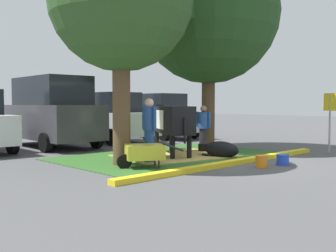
{
  "coord_description": "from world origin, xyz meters",
  "views": [
    {
      "loc": [
        -8.59,
        -6.57,
        1.57
      ],
      "look_at": [
        -0.29,
        2.07,
        0.9
      ],
      "focal_mm": 42.98,
      "sensor_mm": 36.0,
      "label": 1
    }
  ],
  "objects_px": {
    "person_visitor_near": "(149,128)",
    "suv_dark_grey": "(52,112)",
    "cow_holstein": "(171,120)",
    "parking_sign": "(330,111)",
    "shade_tree_left": "(121,0)",
    "shade_tree_right": "(209,14)",
    "person_handler": "(203,127)",
    "bucket_orange": "(261,161)",
    "bucket_blue": "(283,159)",
    "sedan_red": "(111,118)",
    "calf_lying": "(220,150)",
    "wheelbarrow": "(144,152)",
    "sedan_silver": "(159,116)"
  },
  "relations": [
    {
      "from": "sedan_red",
      "to": "bucket_orange",
      "type": "bearing_deg",
      "value": -99.42
    },
    {
      "from": "calf_lying",
      "to": "bucket_blue",
      "type": "distance_m",
      "value": 2.0
    },
    {
      "from": "cow_holstein",
      "to": "parking_sign",
      "type": "relative_size",
      "value": 1.54
    },
    {
      "from": "person_visitor_near",
      "to": "suv_dark_grey",
      "type": "relative_size",
      "value": 0.37
    },
    {
      "from": "shade_tree_right",
      "to": "bucket_orange",
      "type": "relative_size",
      "value": 22.79
    },
    {
      "from": "parking_sign",
      "to": "sedan_red",
      "type": "xyz_separation_m",
      "value": [
        -2.82,
        7.93,
        -0.36
      ]
    },
    {
      "from": "cow_holstein",
      "to": "parking_sign",
      "type": "xyz_separation_m",
      "value": [
        4.18,
        -2.98,
        0.26
      ]
    },
    {
      "from": "cow_holstein",
      "to": "person_handler",
      "type": "xyz_separation_m",
      "value": [
        1.35,
        -0.12,
        -0.28
      ]
    },
    {
      "from": "person_handler",
      "to": "suv_dark_grey",
      "type": "xyz_separation_m",
      "value": [
        -2.7,
        4.93,
        0.47
      ]
    },
    {
      "from": "calf_lying",
      "to": "sedan_silver",
      "type": "height_order",
      "value": "sedan_silver"
    },
    {
      "from": "calf_lying",
      "to": "bucket_blue",
      "type": "bearing_deg",
      "value": -88.88
    },
    {
      "from": "person_visitor_near",
      "to": "bucket_blue",
      "type": "xyz_separation_m",
      "value": [
        2.27,
        -2.57,
        -0.78
      ]
    },
    {
      "from": "person_visitor_near",
      "to": "sedan_red",
      "type": "xyz_separation_m",
      "value": [
        2.89,
        5.7,
        0.06
      ]
    },
    {
      "from": "cow_holstein",
      "to": "wheelbarrow",
      "type": "distance_m",
      "value": 2.58
    },
    {
      "from": "bucket_orange",
      "to": "person_visitor_near",
      "type": "bearing_deg",
      "value": 122.55
    },
    {
      "from": "shade_tree_right",
      "to": "parking_sign",
      "type": "xyz_separation_m",
      "value": [
        2.16,
        -3.24,
        -3.23
      ]
    },
    {
      "from": "shade_tree_right",
      "to": "sedan_silver",
      "type": "height_order",
      "value": "shade_tree_right"
    },
    {
      "from": "wheelbarrow",
      "to": "bucket_blue",
      "type": "height_order",
      "value": "wheelbarrow"
    },
    {
      "from": "cow_holstein",
      "to": "person_visitor_near",
      "type": "height_order",
      "value": "person_visitor_near"
    },
    {
      "from": "cow_holstein",
      "to": "sedan_silver",
      "type": "xyz_separation_m",
      "value": [
        4.14,
        5.07,
        -0.09
      ]
    },
    {
      "from": "cow_holstein",
      "to": "bucket_orange",
      "type": "bearing_deg",
      "value": -89.85
    },
    {
      "from": "shade_tree_left",
      "to": "person_handler",
      "type": "height_order",
      "value": "shade_tree_left"
    },
    {
      "from": "bucket_blue",
      "to": "sedan_red",
      "type": "distance_m",
      "value": 8.33
    },
    {
      "from": "shade_tree_right",
      "to": "suv_dark_grey",
      "type": "bearing_deg",
      "value": 126.52
    },
    {
      "from": "shade_tree_right",
      "to": "cow_holstein",
      "type": "bearing_deg",
      "value": -172.84
    },
    {
      "from": "shade_tree_right",
      "to": "person_handler",
      "type": "height_order",
      "value": "shade_tree_right"
    },
    {
      "from": "calf_lying",
      "to": "parking_sign",
      "type": "relative_size",
      "value": 0.7
    },
    {
      "from": "shade_tree_left",
      "to": "sedan_red",
      "type": "height_order",
      "value": "shade_tree_left"
    },
    {
      "from": "calf_lying",
      "to": "cow_holstein",
      "type": "bearing_deg",
      "value": 117.88
    },
    {
      "from": "cow_holstein",
      "to": "bucket_blue",
      "type": "distance_m",
      "value": 3.53
    },
    {
      "from": "calf_lying",
      "to": "person_visitor_near",
      "type": "height_order",
      "value": "person_visitor_near"
    },
    {
      "from": "wheelbarrow",
      "to": "sedan_red",
      "type": "xyz_separation_m",
      "value": [
        3.5,
        6.2,
        0.6
      ]
    },
    {
      "from": "sedan_red",
      "to": "person_handler",
      "type": "bearing_deg",
      "value": -90.1
    },
    {
      "from": "bucket_blue",
      "to": "calf_lying",
      "type": "bearing_deg",
      "value": 91.12
    },
    {
      "from": "person_handler",
      "to": "parking_sign",
      "type": "xyz_separation_m",
      "value": [
        2.83,
        -2.87,
        0.54
      ]
    },
    {
      "from": "cow_holstein",
      "to": "person_visitor_near",
      "type": "bearing_deg",
      "value": -153.73
    },
    {
      "from": "bucket_blue",
      "to": "sedan_red",
      "type": "relative_size",
      "value": 0.08
    },
    {
      "from": "calf_lying",
      "to": "shade_tree_left",
      "type": "bearing_deg",
      "value": 163.92
    },
    {
      "from": "wheelbarrow",
      "to": "bucket_orange",
      "type": "relative_size",
      "value": 5.03
    },
    {
      "from": "person_handler",
      "to": "bucket_blue",
      "type": "height_order",
      "value": "person_handler"
    },
    {
      "from": "suv_dark_grey",
      "to": "cow_holstein",
      "type": "bearing_deg",
      "value": -74.21
    },
    {
      "from": "sedan_silver",
      "to": "suv_dark_grey",
      "type": "bearing_deg",
      "value": -177.33
    },
    {
      "from": "shade_tree_right",
      "to": "calf_lying",
      "type": "distance_m",
      "value": 4.8
    },
    {
      "from": "suv_dark_grey",
      "to": "sedan_red",
      "type": "height_order",
      "value": "suv_dark_grey"
    },
    {
      "from": "sedan_red",
      "to": "shade_tree_right",
      "type": "bearing_deg",
      "value": -82.0
    },
    {
      "from": "bucket_blue",
      "to": "shade_tree_left",
      "type": "bearing_deg",
      "value": 136.22
    },
    {
      "from": "person_visitor_near",
      "to": "sedan_red",
      "type": "relative_size",
      "value": 0.38
    },
    {
      "from": "calf_lying",
      "to": "wheelbarrow",
      "type": "xyz_separation_m",
      "value": [
        -2.84,
        0.08,
        0.15
      ]
    },
    {
      "from": "shade_tree_left",
      "to": "person_visitor_near",
      "type": "height_order",
      "value": "shade_tree_left"
    },
    {
      "from": "person_handler",
      "to": "suv_dark_grey",
      "type": "height_order",
      "value": "suv_dark_grey"
    }
  ]
}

